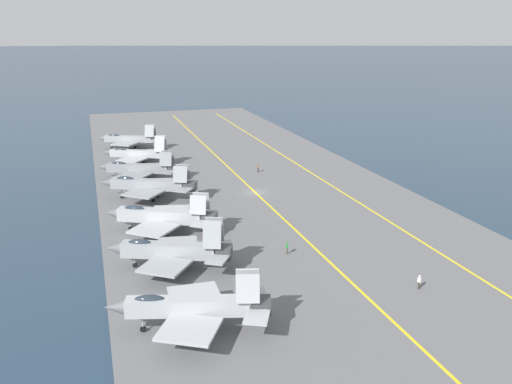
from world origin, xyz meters
name	(u,v)px	position (x,y,z in m)	size (l,w,h in m)	color
ground_plane	(255,194)	(0.00, 0.00, 0.00)	(2000.00, 2000.00, 0.00)	#23384C
carrier_deck	(255,193)	(0.00, 0.00, 0.20)	(213.58, 54.94, 0.40)	slate
deck_stripe_foul_line	(332,186)	(0.00, -15.11, 0.40)	(192.23, 0.36, 0.01)	yellow
deck_stripe_centerline	(255,192)	(0.00, 0.00, 0.40)	(192.23, 0.36, 0.01)	yellow
parked_jet_nearest	(192,306)	(-43.14, 19.70, 3.09)	(12.18, 16.16, 6.30)	#A8AAAF
parked_jet_second	(171,250)	(-28.20, 19.41, 2.88)	(12.42, 15.70, 6.71)	#93999E
parked_jet_third	(162,216)	(-15.24, 18.79, 2.89)	(13.80, 16.58, 6.13)	#A8AAAF
parked_jet_fourth	(149,185)	(1.21, 18.67, 3.12)	(12.73, 17.02, 6.37)	gray
parked_jet_fifth	(140,168)	(14.88, 19.01, 2.71)	(12.70, 16.45, 5.84)	gray
parked_jet_sixth	(138,154)	(28.36, 17.97, 2.70)	(12.68, 15.60, 6.41)	#A8AAAF
parked_jet_seventh	(130,139)	(44.08, 18.48, 3.01)	(12.28, 15.72, 6.22)	#93999E
crew_brown_vest	(258,168)	(13.66, -4.84, 1.34)	(0.44, 0.37, 1.71)	#232328
crew_green_vest	(287,247)	(-28.15, 4.30, 1.37)	(0.41, 0.30, 1.77)	#4C473D
crew_white_vest	(419,281)	(-41.89, -6.55, 1.34)	(0.46, 0.43, 1.71)	#383328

